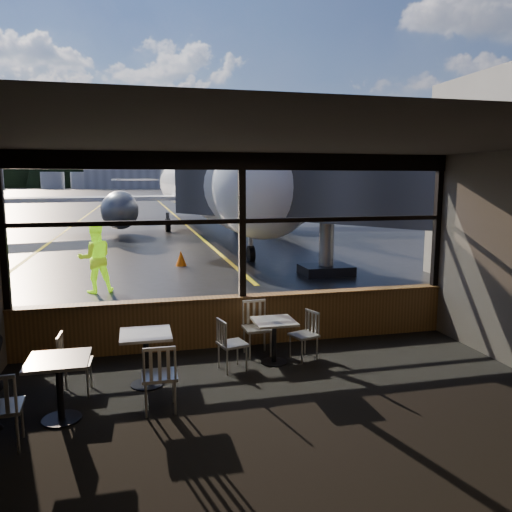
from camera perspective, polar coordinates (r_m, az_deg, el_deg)
name	(u,v)px	position (r m, az deg, el deg)	size (l,w,h in m)	color
ground_plane	(142,193)	(128.77, -12.87, 7.07)	(520.00, 520.00, 0.00)	black
carpet_floor	(291,418)	(6.72, 4.08, -17.97)	(8.00, 6.00, 0.01)	black
ceiling	(295,139)	(6.03, 4.44, 13.19)	(8.00, 6.00, 0.04)	#38332D
wall_back	(435,378)	(3.53, 19.73, -12.96)	(8.00, 0.04, 3.50)	#4E463E
window_sill	(242,321)	(9.28, -1.56, -7.44)	(8.00, 0.28, 0.90)	brown
window_header	(242,161)	(8.92, -1.64, 10.76)	(8.00, 0.18, 0.30)	black
mullion_left	(2,232)	(9.01, -27.03, 2.48)	(0.12, 0.12, 2.60)	black
mullion_centre	(242,227)	(8.95, -1.61, 3.39)	(0.12, 0.12, 2.60)	black
mullion_right	(437,222)	(10.51, 20.01, 3.65)	(0.12, 0.12, 2.60)	black
window_transom	(242,221)	(8.94, -1.61, 4.02)	(8.00, 0.10, 0.08)	black
airliner	(204,143)	(29.71, -5.91, 12.69)	(28.06, 33.67, 10.29)	white
jet_bridge	(321,196)	(15.24, 7.43, 6.85)	(9.61, 11.75, 5.13)	#2D2D30
cafe_table_near	(274,342)	(8.40, 2.09, -9.77)	(0.67, 0.67, 0.74)	#ADA79F
cafe_table_mid	(146,359)	(7.68, -12.41, -11.48)	(0.74, 0.74, 0.81)	#9F9A92
cafe_table_left	(60,390)	(6.95, -21.49, -14.05)	(0.74, 0.74, 0.82)	gray
chair_near_e	(304,336)	(8.57, 5.47, -9.05)	(0.46, 0.46, 0.84)	#ADA89D
chair_near_w	(232,344)	(8.07, -2.71, -10.06)	(0.47, 0.47, 0.86)	#BBB5A9
chair_near_n	(257,329)	(8.69, 0.15, -8.35)	(0.52, 0.52, 0.96)	beige
chair_mid_s	(160,376)	(6.84, -10.96, -13.35)	(0.52, 0.52, 0.95)	beige
chair_mid_w	(76,364)	(7.65, -19.92, -11.52)	(0.49, 0.49, 0.90)	#ADA99D
chair_left_s	(1,409)	(6.52, -27.16, -15.30)	(0.52, 0.52, 0.95)	#B4AFA2
ground_crew	(95,258)	(14.16, -17.90, -0.24)	(0.91, 0.71, 1.88)	#BFF219
cone_nose	(181,258)	(17.98, -8.57, -0.25)	(0.39, 0.39, 0.55)	#F55207
cone_wing	(95,229)	(29.86, -17.90, 2.91)	(0.37, 0.37, 0.52)	#F25507
hangar_mid	(139,175)	(193.74, -13.22, 8.99)	(38.00, 15.00, 10.00)	silver
hangar_right	(298,173)	(196.72, 4.79, 9.47)	(50.00, 20.00, 12.00)	silver
fuel_tank_a	(53,181)	(192.79, -22.22, 7.99)	(8.00, 8.00, 6.00)	silver
fuel_tank_b	(82,181)	(191.58, -19.24, 8.15)	(8.00, 8.00, 6.00)	silver
fuel_tank_c	(111,181)	(190.89, -16.22, 8.28)	(8.00, 8.00, 6.00)	silver
treeline	(138,173)	(218.75, -13.29, 9.18)	(360.00, 3.00, 12.00)	black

